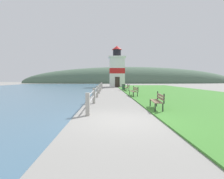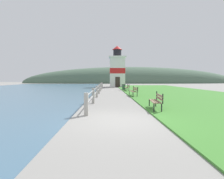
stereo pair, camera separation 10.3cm
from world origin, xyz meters
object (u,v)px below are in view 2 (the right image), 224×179
park_bench_near (157,100)px  park_bench_far (127,87)px  park_bench_midway (134,91)px  trash_bin (124,87)px  lighthouse (117,70)px

park_bench_near → park_bench_far: size_ratio=0.88×
park_bench_near → park_bench_midway: same height
park_bench_near → trash_bin: park_bench_near is taller
park_bench_near → park_bench_midway: (-0.11, 7.32, 0.00)m
park_bench_near → lighthouse: 26.28m
park_bench_midway → trash_bin: (-0.13, 9.03, -0.12)m
park_bench_midway → trash_bin: 9.04m
park_bench_midway → trash_bin: size_ratio=2.40×
park_bench_midway → lighthouse: 19.02m
park_bench_near → lighthouse: lighthouse is taller
park_bench_far → lighthouse: bearing=-86.6°
park_bench_midway → trash_bin: park_bench_midway is taller
park_bench_midway → lighthouse: size_ratio=0.25×
park_bench_far → trash_bin: park_bench_far is taller
park_bench_midway → trash_bin: bearing=-92.2°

